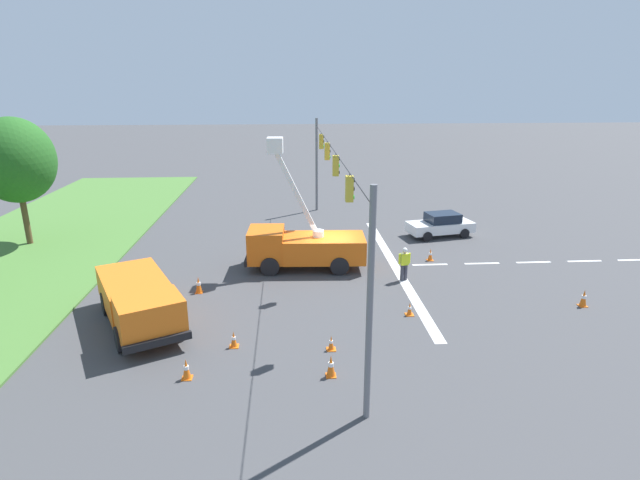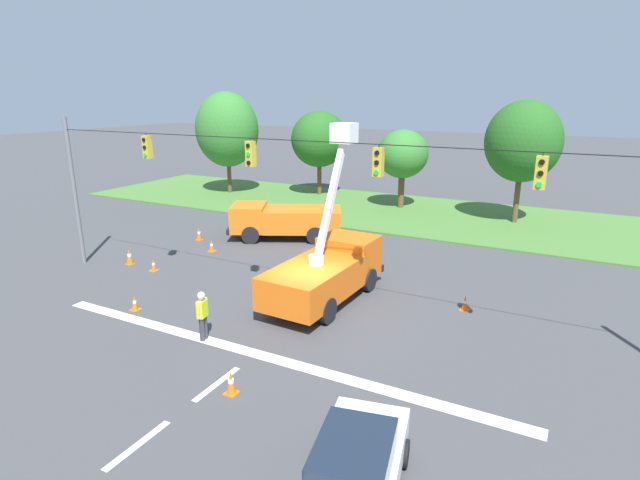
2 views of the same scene
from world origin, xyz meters
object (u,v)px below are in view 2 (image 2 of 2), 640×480
Objects in this scene: tree_west at (319,139)px; traffic_cone_lane_edge_a at (129,257)px; traffic_cone_mid_right at (318,247)px; tree_east at (523,142)px; traffic_cone_foreground_left at (135,303)px; traffic_cone_mid_left at (231,383)px; traffic_cone_far_right at (465,303)px; utility_truck_support_near at (284,219)px; road_worker at (202,313)px; tree_far_west at (227,130)px; traffic_cone_near_bucket at (154,265)px; utility_truck_bucket_lift at (327,268)px; traffic_cone_foreground_right at (212,246)px; sedan_white at (354,470)px; traffic_cone_lane_edge_b at (199,234)px; tree_centre at (403,154)px.

traffic_cone_lane_edge_a is at bearing -90.27° from tree_west.
traffic_cone_lane_edge_a is (-7.62, -5.79, -0.01)m from traffic_cone_mid_right.
tree_east is 13.34× the size of traffic_cone_foreground_left.
traffic_cone_mid_left is 13.06m from traffic_cone_mid_right.
traffic_cone_far_right is at bearing -89.55° from tree_east.
utility_truck_support_near is 12.84m from road_worker.
tree_far_west is 14.26× the size of traffic_cone_foreground_left.
traffic_cone_far_right is (14.27, 2.33, 0.03)m from traffic_cone_near_bucket.
traffic_cone_foreground_left is 12.99m from traffic_cone_far_right.
utility_truck_bucket_lift is at bearing 3.43° from traffic_cone_lane_edge_a.
utility_truck_bucket_lift is 10.80m from traffic_cone_lane_edge_a.
traffic_cone_foreground_right is (-13.68, -14.10, -4.99)m from tree_east.
sedan_white is at bearing -41.47° from traffic_cone_foreground_right.
traffic_cone_foreground_right is (9.33, -13.75, -5.04)m from tree_far_west.
tree_west is at bearing 118.60° from utility_truck_bucket_lift.
utility_truck_support_near is 3.79m from traffic_cone_mid_right.
traffic_cone_foreground_right reaches higher than traffic_cone_foreground_left.
traffic_cone_mid_left reaches higher than traffic_cone_foreground_left.
utility_truck_support_near reaches higher than traffic_cone_lane_edge_a.
traffic_cone_near_bucket is at bearing -108.45° from utility_truck_support_near.
traffic_cone_far_right is (11.51, 6.03, 0.03)m from traffic_cone_foreground_left.
traffic_cone_mid_right is at bearing 45.57° from traffic_cone_near_bucket.
sedan_white is 6.10× the size of traffic_cone_lane_edge_b.
tree_far_west is 1.46× the size of tree_centre.
tree_centre is 18.28m from utility_truck_bucket_lift.
utility_truck_bucket_lift is at bearing 95.35° from traffic_cone_mid_left.
road_worker is 3.00× the size of traffic_cone_foreground_left.
tree_far_west is at bearing 112.23° from traffic_cone_lane_edge_a.
utility_truck_support_near reaches higher than traffic_cone_mid_left.
traffic_cone_foreground_left is at bearing -63.67° from traffic_cone_lane_edge_b.
utility_truck_bucket_lift is (10.64, -19.52, -3.28)m from tree_west.
traffic_cone_mid_right is (-0.19, -12.70, -3.59)m from tree_centre.
utility_truck_support_near is at bearing -107.50° from tree_centre.
road_worker is 2.74× the size of traffic_cone_far_right.
utility_truck_bucket_lift reaches higher than traffic_cone_mid_left.
tree_centre is 0.84× the size of utility_truck_support_near.
road_worker is (15.65, -21.82, -4.35)m from tree_far_west.
traffic_cone_mid_right is 1.38× the size of traffic_cone_near_bucket.
traffic_cone_lane_edge_b is at bearing 133.96° from traffic_cone_mid_left.
utility_truck_support_near is 15.99m from traffic_cone_mid_left.
traffic_cone_foreground_left is (4.44, -24.02, -4.36)m from tree_west.
tree_far_west reaches higher than tree_east.
tree_east is 1.14× the size of utility_truck_support_near.
traffic_cone_far_right is at bearing -48.44° from tree_west.
traffic_cone_near_bucket is at bearing -170.71° from traffic_cone_far_right.
traffic_cone_lane_edge_b is (-7.45, -0.81, -0.04)m from traffic_cone_mid_right.
tree_far_west is 19.35m from traffic_cone_lane_edge_a.
tree_east is (23.01, 0.35, -0.05)m from tree_far_west.
tree_centre is at bearing 174.22° from tree_east.
tree_west is at bearing 117.61° from traffic_cone_mid_right.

